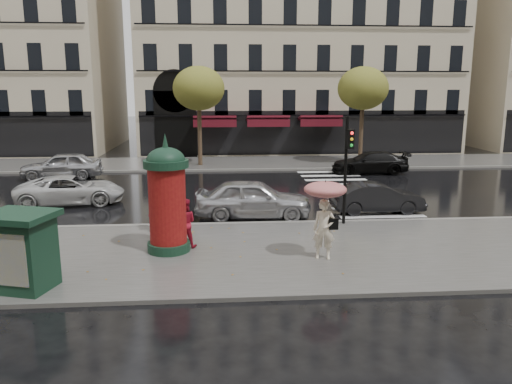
{
  "coord_description": "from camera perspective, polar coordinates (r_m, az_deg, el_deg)",
  "views": [
    {
      "loc": [
        -0.75,
        -15.59,
        5.23
      ],
      "look_at": [
        0.53,
        1.5,
        1.64
      ],
      "focal_mm": 35.0,
      "sensor_mm": 36.0,
      "label": 1
    }
  ],
  "objects": [
    {
      "name": "car_black",
      "position": [
        31.83,
        12.88,
        3.3
      ],
      "size": [
        4.8,
        2.26,
        1.35
      ],
      "primitive_type": "imported",
      "rotation": [
        0.0,
        0.0,
        -1.65
      ],
      "color": "black",
      "rests_on": "ground"
    },
    {
      "name": "zebra_crossing",
      "position": [
        26.6,
        10.49,
        0.29
      ],
      "size": [
        3.6,
        11.75,
        0.01
      ],
      "primitive_type": "cube",
      "color": "silver",
      "rests_on": "ground"
    },
    {
      "name": "tree_far_right",
      "position": [
        34.98,
        12.13,
        11.47
      ],
      "size": [
        3.4,
        3.4,
        6.64
      ],
      "color": "#38281C",
      "rests_on": "ground"
    },
    {
      "name": "bldg_far_corner",
      "position": [
        46.49,
        4.33,
        19.31
      ],
      "size": [
        26.0,
        14.0,
        22.9
      ],
      "color": "#B7A88C",
      "rests_on": "ground"
    },
    {
      "name": "car_silver",
      "position": [
        20.33,
        -0.31,
        -0.76
      ],
      "size": [
        4.84,
        2.24,
        1.6
      ],
      "primitive_type": "imported",
      "rotation": [
        0.0,
        0.0,
        1.5
      ],
      "color": "#B2B3B7",
      "rests_on": "ground"
    },
    {
      "name": "woman_red",
      "position": [
        16.38,
        -8.2,
        -3.52
      ],
      "size": [
        0.83,
        0.67,
        1.62
      ],
      "primitive_type": "imported",
      "rotation": [
        0.0,
        0.0,
        3.07
      ],
      "color": "maroon",
      "rests_on": "near_sidewalk"
    },
    {
      "name": "woman_umbrella",
      "position": [
        15.07,
        7.87,
        -1.69
      ],
      "size": [
        1.28,
        1.28,
        2.46
      ],
      "color": "#F2E3C7",
      "rests_on": "near_sidewalk"
    },
    {
      "name": "car_white",
      "position": [
        24.3,
        -20.41,
        0.23
      ],
      "size": [
        5.01,
        2.83,
        1.32
      ],
      "primitive_type": "imported",
      "rotation": [
        0.0,
        0.0,
        1.71
      ],
      "color": "silver",
      "rests_on": "ground"
    },
    {
      "name": "far_sidewalk",
      "position": [
        34.98,
        -3.03,
        3.31
      ],
      "size": [
        90.0,
        6.0,
        0.12
      ],
      "primitive_type": "cube",
      "color": "#474744",
      "rests_on": "ground"
    },
    {
      "name": "man_burgundy",
      "position": [
        18.21,
        -10.79,
        -1.71
      ],
      "size": [
        1.05,
        0.88,
        1.83
      ],
      "primitive_type": "imported",
      "rotation": [
        0.0,
        0.0,
        3.53
      ],
      "color": "#4C0F15",
      "rests_on": "near_sidewalk"
    },
    {
      "name": "near_sidewalk",
      "position": [
        15.97,
        -1.38,
        -7.07
      ],
      "size": [
        90.0,
        7.0,
        0.12
      ],
      "primitive_type": "cube",
      "color": "#474744",
      "rests_on": "ground"
    },
    {
      "name": "far_kerb",
      "position": [
        32.02,
        -2.9,
        2.53
      ],
      "size": [
        90.0,
        0.25,
        0.14
      ],
      "primitive_type": "cube",
      "color": "slate",
      "rests_on": "ground"
    },
    {
      "name": "newsstand",
      "position": [
        14.18,
        -25.24,
        -6.02
      ],
      "size": [
        2.01,
        1.84,
        2.03
      ],
      "color": "#133121",
      "rests_on": "near_sidewalk"
    },
    {
      "name": "traffic_light",
      "position": [
        18.96,
        10.37,
        3.64
      ],
      "size": [
        0.3,
        0.4,
        4.08
      ],
      "color": "black",
      "rests_on": "near_sidewalk"
    },
    {
      "name": "near_kerb",
      "position": [
        19.31,
        -1.92,
        -3.69
      ],
      "size": [
        90.0,
        0.25,
        0.14
      ],
      "primitive_type": "cube",
      "color": "slate",
      "rests_on": "ground"
    },
    {
      "name": "tree_far_left",
      "position": [
        33.61,
        -6.57,
        11.64
      ],
      "size": [
        3.4,
        3.4,
        6.64
      ],
      "color": "#38281C",
      "rests_on": "ground"
    },
    {
      "name": "car_darkgrey",
      "position": [
        21.85,
        13.71,
        -0.64
      ],
      "size": [
        3.9,
        1.4,
        1.28
      ],
      "primitive_type": "imported",
      "rotation": [
        0.0,
        0.0,
        1.58
      ],
      "color": "black",
      "rests_on": "ground"
    },
    {
      "name": "ground",
      "position": [
        16.46,
        -1.47,
        -6.71
      ],
      "size": [
        160.0,
        160.0,
        0.0
      ],
      "primitive_type": "plane",
      "color": "black",
      "rests_on": "ground"
    },
    {
      "name": "car_far_silver",
      "position": [
        31.28,
        -21.33,
        2.83
      ],
      "size": [
        4.77,
        2.39,
        1.56
      ],
      "primitive_type": "imported",
      "rotation": [
        0.0,
        0.0,
        -1.45
      ],
      "color": "#A7A8AC",
      "rests_on": "ground"
    },
    {
      "name": "morris_column",
      "position": [
        15.86,
        -10.12,
        -0.43
      ],
      "size": [
        1.39,
        1.39,
        3.75
      ],
      "color": "#133121",
      "rests_on": "near_sidewalk"
    }
  ]
}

